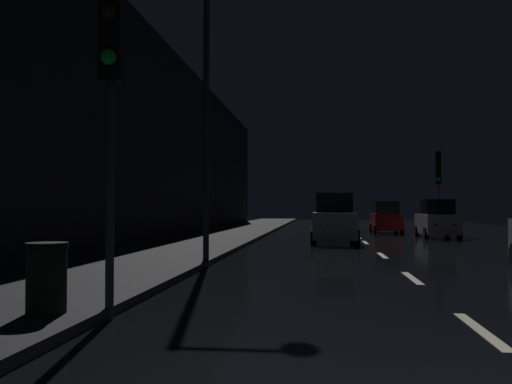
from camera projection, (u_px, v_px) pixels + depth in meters
The scene contains 11 objects.
ground at pixel (359, 238), 28.38m from camera, with size 26.60×84.00×0.02m, color black.
sidewalk_left at pixel (221, 236), 29.18m from camera, with size 4.40×84.00×0.15m, color #28282B.
building_facade_left at pixel (153, 139), 26.12m from camera, with size 0.80×63.00×9.51m, color black.
lane_centerline at pixel (374, 249), 20.59m from camera, with size 0.16×28.12×0.01m.
traffic_light_near_left at pixel (111, 46), 7.85m from camera, with size 0.36×0.48×5.19m.
traffic_light_far_right at pixel (438, 174), 32.20m from camera, with size 0.38×0.49×4.77m.
streetlamp_overhead at pixel (222, 66), 14.97m from camera, with size 1.70×0.44×8.19m.
trash_bin_curbside at pixel (47, 278), 7.41m from camera, with size 0.55×0.55×0.93m.
car_approaching_headlights at pixel (334, 220), 24.43m from camera, with size 1.99×4.31×2.17m.
car_parked_right_far at pixel (437, 220), 28.82m from camera, with size 1.80×3.90×1.96m.
car_distant_taillights at pixel (386, 219), 33.96m from camera, with size 1.76×3.80×1.92m.
Camera 1 is at (-2.00, -4.34, 1.54)m, focal length 39.43 mm.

